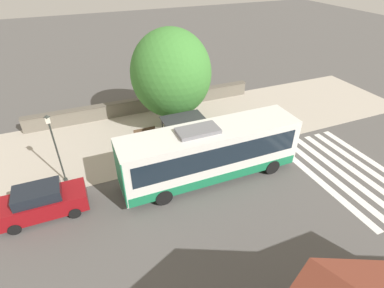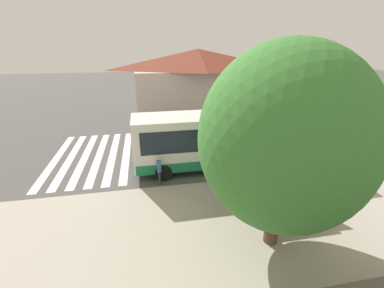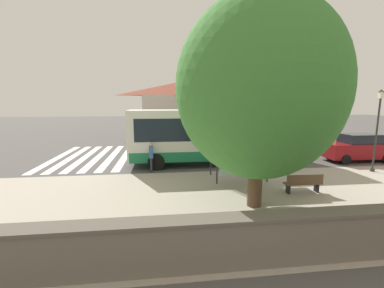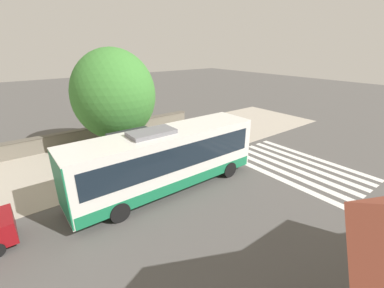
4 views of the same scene
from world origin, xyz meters
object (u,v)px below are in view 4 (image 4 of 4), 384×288
object	(u,v)px
pedestrian	(204,148)
bench	(90,158)
bus_shelter	(131,139)
bus	(166,158)
shade_tree	(114,95)

from	to	relation	value
pedestrian	bench	bearing A→B (deg)	-122.86
pedestrian	bench	distance (m)	8.02
bus_shelter	bus	bearing A→B (deg)	6.14
bus_shelter	pedestrian	world-z (taller)	bus_shelter
bus	bench	xyz separation A→B (m)	(-5.96, -2.57, -1.44)
bus	shade_tree	xyz separation A→B (m)	(-7.00, 0.05, 2.55)
bus	pedestrian	xyz separation A→B (m)	(-1.62, 4.15, -0.90)
bus	shade_tree	size ratio (longest dim) A/B	1.42
pedestrian	shade_tree	distance (m)	7.60
pedestrian	bus	bearing A→B (deg)	-68.72
pedestrian	bench	size ratio (longest dim) A/B	1.03
bus_shelter	bench	size ratio (longest dim) A/B	1.73
bus_shelter	shade_tree	world-z (taller)	shade_tree
bus_shelter	pedestrian	distance (m)	5.08
bus_shelter	shade_tree	bearing A→B (deg)	172.69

